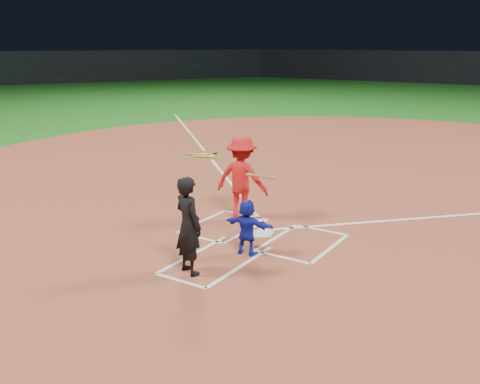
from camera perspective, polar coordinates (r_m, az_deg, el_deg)
The scene contains 14 objects.
ground at distance 11.57m, azimuth 2.32°, elevation -4.54°, with size 120.00×120.00×0.00m, color #165817.
home_plate_dirt at distance 16.81m, azimuth 12.67°, elevation 1.56°, with size 28.00×28.00×0.01m, color brown.
stadium_wall_left at distance 58.06m, azimuth -22.91°, elevation 12.10°, with size 1.20×60.00×3.20m, color black.
home_plate at distance 11.56m, azimuth 2.33°, elevation -4.44°, with size 0.60×0.60×0.02m, color silver.
on_deck_circle at distance 19.58m, azimuth -3.92°, elevation 3.91°, with size 1.70×1.70×0.01m, color brown.
on_deck_logo at distance 19.58m, azimuth -3.92°, elevation 3.93°, with size 0.80×0.80×0.00m, color yellow.
on_deck_bat_a at distance 19.69m, azimuth -3.13°, elevation 4.10°, with size 0.06×0.06×0.84m, color olive.
on_deck_bat_b at distance 19.62m, azimuth -4.56°, elevation 4.03°, with size 0.06×0.06×0.84m, color #9E6B3A.
on_deck_bat_c at distance 19.17m, azimuth -3.72°, elevation 3.77°, with size 0.06×0.06×0.84m, color #A9763E.
bat_weight_donut at distance 19.78m, azimuth -2.76°, elevation 4.14°, with size 0.19×0.19×0.05m, color black.
catcher at distance 10.31m, azimuth 0.76°, elevation -3.77°, with size 1.02×0.32×1.10m, color #1521B2.
umpire at distance 9.42m, azimuth -5.52°, elevation -3.58°, with size 0.65×0.42×1.77m, color black.
chalk_markings at distance 16.16m, azimuth 11.80°, elevation 1.08°, with size 28.35×17.32×0.01m.
batter_at_plate at distance 12.26m, azimuth 0.19°, elevation 1.47°, with size 1.43×1.01×1.95m.
Camera 1 is at (5.43, -9.41, 3.99)m, focal length 40.00 mm.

